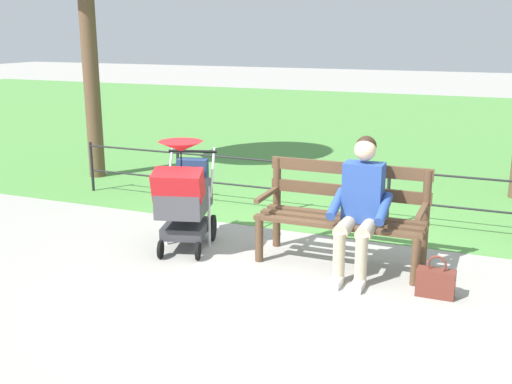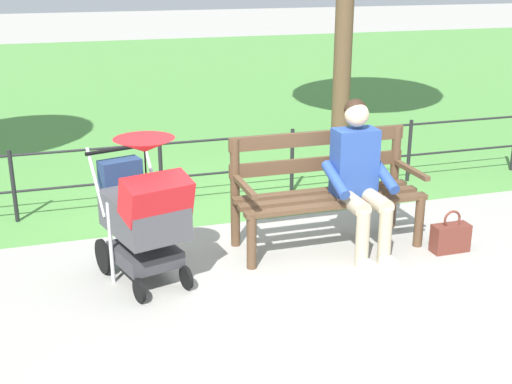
% 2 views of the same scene
% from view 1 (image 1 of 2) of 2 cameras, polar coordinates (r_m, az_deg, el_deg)
% --- Properties ---
extents(ground_plane, '(60.00, 60.00, 0.00)m').
position_cam_1_polar(ground_plane, '(6.17, 3.17, -6.13)').
color(ground_plane, '#9E9B93').
extents(grass_lawn, '(40.00, 16.00, 0.01)m').
position_cam_1_polar(grass_lawn, '(14.54, 14.84, 5.63)').
color(grass_lawn, '#518E42').
rests_on(grass_lawn, ground).
extents(park_bench, '(1.60, 0.61, 0.96)m').
position_cam_1_polar(park_bench, '(5.97, 8.14, -1.65)').
color(park_bench, brown).
rests_on(park_bench, ground).
extents(person_on_bench, '(0.53, 0.74, 1.28)m').
position_cam_1_polar(person_on_bench, '(5.68, 9.66, -1.00)').
color(person_on_bench, tan).
rests_on(person_on_bench, ground).
extents(stroller, '(0.71, 0.98, 1.15)m').
position_cam_1_polar(stroller, '(6.25, -6.71, -0.20)').
color(stroller, black).
rests_on(stroller, ground).
extents(handbag, '(0.32, 0.14, 0.37)m').
position_cam_1_polar(handbag, '(5.49, 16.36, -8.05)').
color(handbag, brown).
rests_on(handbag, ground).
extents(park_fence, '(6.95, 0.04, 0.70)m').
position_cam_1_polar(park_fence, '(7.35, 6.93, 0.65)').
color(park_fence, black).
rests_on(park_fence, ground).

